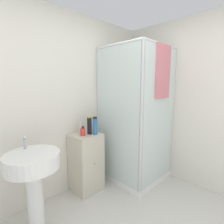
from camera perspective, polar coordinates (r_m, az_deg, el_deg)
wall_back at (r=2.39m, az=-20.27°, el=1.68°), size 6.40×0.06×2.50m
shower_enclosure at (r=2.85m, az=8.01°, el=-10.23°), size 0.88×0.91×2.09m
vanity_cabinet at (r=2.65m, az=-8.43°, el=-15.89°), size 0.39×0.39×0.84m
sink at (r=1.99m, az=-24.31°, el=-17.68°), size 0.52×0.52×1.00m
soap_dispenser at (r=2.42m, az=-9.54°, el=-6.40°), size 0.07×0.07×0.13m
shampoo_bottle_tall_black at (r=2.46m, az=-7.39°, el=-4.34°), size 0.06×0.06×0.26m
shampoo_bottle_blue at (r=2.45m, az=-5.57°, el=-4.50°), size 0.07×0.07×0.25m
lotion_bottle_white at (r=2.53m, az=-10.19°, el=-5.19°), size 0.04×0.04×0.18m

